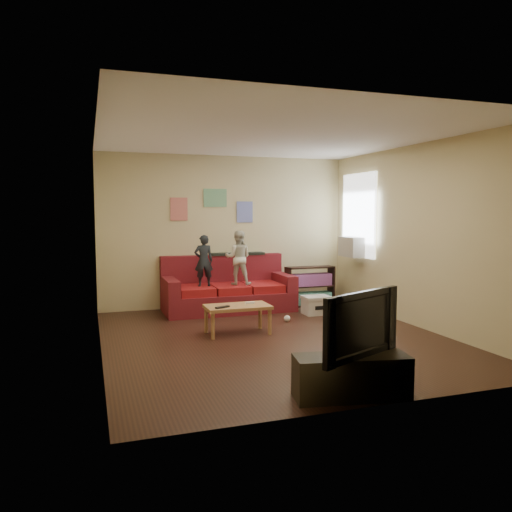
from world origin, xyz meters
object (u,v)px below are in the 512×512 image
object	(u,v)px
tv_stand	(351,377)
child_b	(238,258)
sofa	(227,291)
coffee_table	(238,309)
file_box	(316,305)
bookshelf	(310,288)
television	(352,323)
child_a	(204,261)

from	to	relation	value
tv_stand	child_b	bearing A→B (deg)	98.30
sofa	coffee_table	size ratio (longest dim) A/B	2.45
sofa	file_box	distance (m)	1.56
tv_stand	bookshelf	bearing A→B (deg)	80.48
coffee_table	television	size ratio (longest dim) A/B	0.85
child_a	television	bearing A→B (deg)	101.07
child_b	television	size ratio (longest dim) A/B	0.88
child_a	file_box	world-z (taller)	child_a
child_a	child_b	distance (m)	0.60
child_a	bookshelf	xyz separation A→B (m)	(1.98, 0.08, -0.57)
coffee_table	file_box	bearing A→B (deg)	27.79
coffee_table	television	distance (m)	2.69
sofa	television	distance (m)	4.34
bookshelf	tv_stand	world-z (taller)	bookshelf
sofa	tv_stand	bearing A→B (deg)	-90.02
bookshelf	child_a	bearing A→B (deg)	-177.60
child_b	tv_stand	xyz separation A→B (m)	(-0.15, -4.15, -0.73)
sofa	television	world-z (taller)	television
sofa	child_a	xyz separation A→B (m)	(-0.45, -0.18, 0.57)
child_a	coffee_table	world-z (taller)	child_a
file_box	sofa	bearing A→B (deg)	147.77
coffee_table	bookshelf	world-z (taller)	bookshelf
coffee_table	tv_stand	bearing A→B (deg)	-83.31
bookshelf	file_box	xyz separation A→B (m)	(-0.22, -0.73, -0.16)
sofa	child_b	distance (m)	0.64
sofa	child_b	xyz separation A→B (m)	(0.15, -0.18, 0.60)
child_a	file_box	distance (m)	2.02
coffee_table	file_box	distance (m)	1.84
child_a	tv_stand	distance (m)	4.23
television	bookshelf	bearing A→B (deg)	45.49
file_box	tv_stand	size ratio (longest dim) A/B	0.42
child_a	television	size ratio (longest dim) A/B	0.82
sofa	child_a	distance (m)	0.75
sofa	tv_stand	distance (m)	4.33
child_b	television	world-z (taller)	child_b
sofa	child_a	size ratio (longest dim) A/B	2.56
sofa	coffee_table	xyz separation A→B (m)	(-0.31, -1.68, 0.02)
sofa	child_b	bearing A→B (deg)	-49.88
television	file_box	bearing A→B (deg)	44.82
file_box	coffee_table	bearing A→B (deg)	-152.21
coffee_table	file_box	size ratio (longest dim) A/B	2.03
bookshelf	television	bearing A→B (deg)	-109.87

